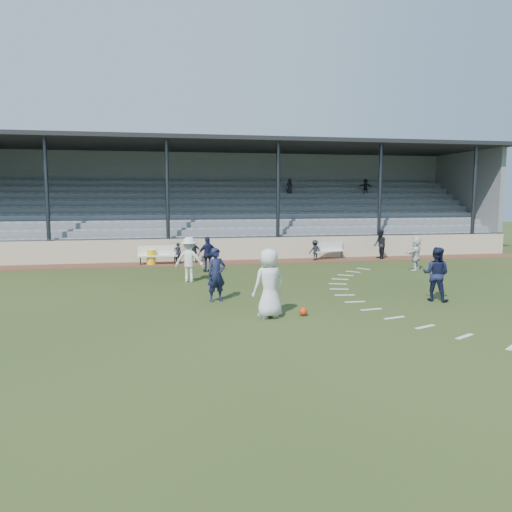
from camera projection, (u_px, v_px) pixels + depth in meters
The scene contains 19 objects.
ground at pixel (271, 306), 15.92m from camera, with size 90.00×90.00×0.00m, color #2E3D19.
cinder_track at pixel (227, 262), 26.16m from camera, with size 34.00×2.00×0.02m, color brown.
retaining_wall at pixel (225, 249), 27.11m from camera, with size 34.00×0.18×1.20m, color beige.
bench_left at pixel (157, 253), 25.40m from camera, with size 2.01×0.48×0.95m.
bench_right at pixel (329, 249), 27.57m from camera, with size 2.02×1.07×0.95m.
trash_bin at pixel (151, 257), 25.33m from camera, with size 0.46×0.46×0.74m, color yellow.
football at pixel (303, 312), 14.56m from camera, with size 0.24×0.24×0.24m, color red.
player_white_lead at pixel (269, 283), 14.25m from camera, with size 0.98×0.64×2.00m, color silver.
player_navy_lead at pixel (216, 275), 16.47m from camera, with size 0.65×0.43×1.79m, color #141939.
player_navy_mid at pixel (436, 274), 16.56m from camera, with size 0.88×0.68×1.80m, color #141939.
player_white_wing at pixel (189, 260), 20.25m from camera, with size 1.18×0.68×1.83m, color silver.
player_navy_wing at pixel (208, 254), 22.90m from camera, with size 0.95×0.40×1.62m, color #141939.
player_white_back at pixel (416, 253), 23.40m from camera, with size 1.49×0.47×1.61m, color silver.
official at pixel (380, 244), 27.48m from camera, with size 0.78×0.61×1.61m, color black.
sub_left_near at pixel (178, 253), 25.52m from camera, with size 0.40×0.26×1.09m, color black.
sub_left_far at pixel (194, 252), 26.01m from camera, with size 0.67×0.28×1.15m, color black.
sub_right at pixel (315, 250), 26.97m from camera, with size 0.71×0.41×1.10m, color black.
grandstand at pixel (215, 216), 31.51m from camera, with size 34.60×9.00×6.61m.
penalty_arc at pixel (391, 300), 16.70m from camera, with size 3.89×14.63×0.01m.
Camera 1 is at (-3.43, -15.25, 3.48)m, focal length 35.00 mm.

